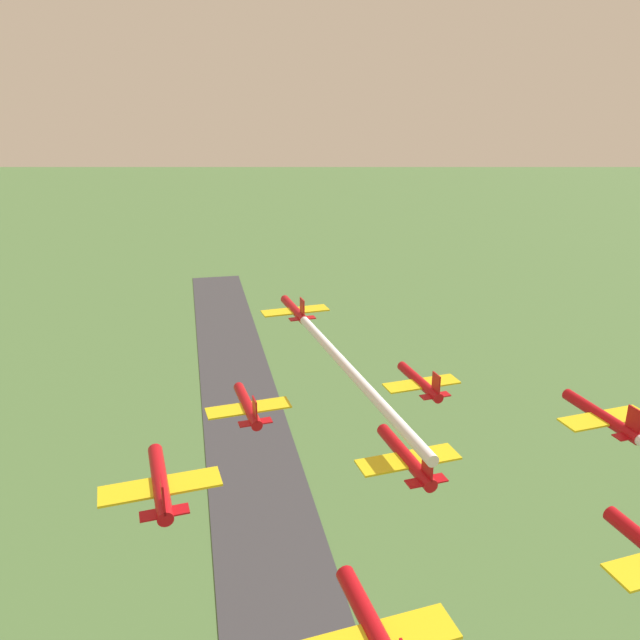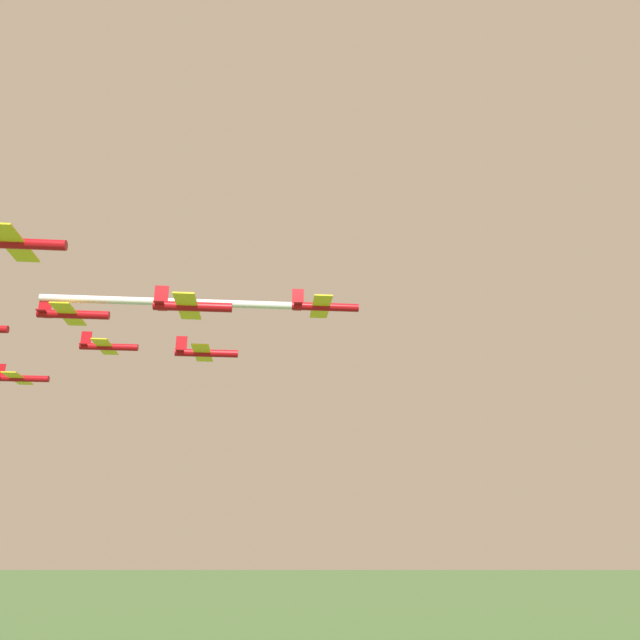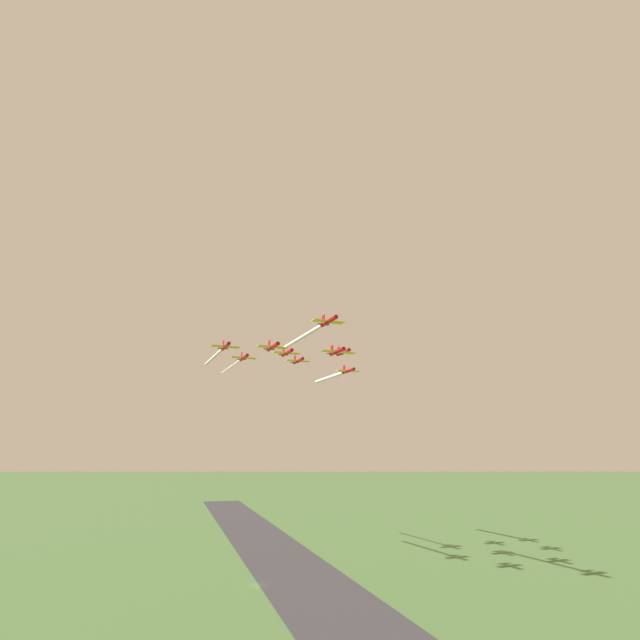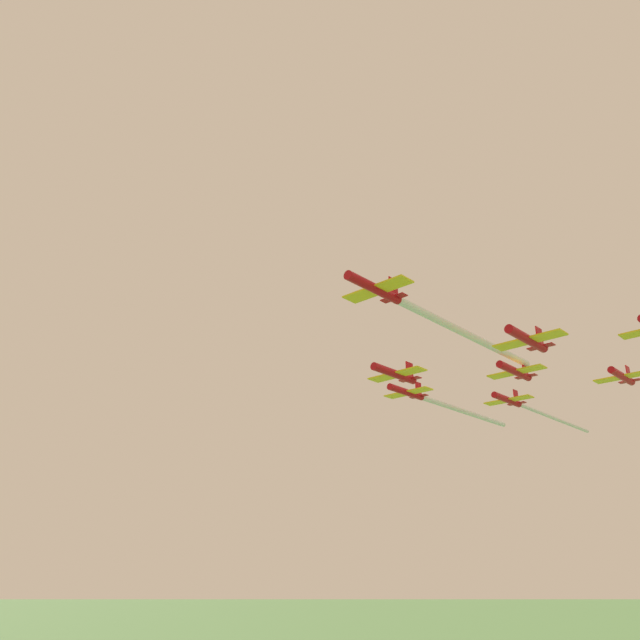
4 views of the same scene
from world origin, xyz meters
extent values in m
cylinder|color=#B20C14|center=(1.06, -27.92, 72.78)|extent=(4.84, 9.90, 1.24)
cube|color=yellow|center=(1.30, -27.29, 72.78)|extent=(9.80, 5.96, 0.20)
cube|color=#B20C14|center=(2.57, -24.03, 74.33)|extent=(0.80, 1.74, 2.48)
cube|color=#B20C14|center=(2.57, -24.03, 72.78)|extent=(3.81, 2.46, 0.14)
cylinder|color=#B20C14|center=(17.84, -14.70, 68.23)|extent=(4.84, 9.90, 1.24)
cube|color=yellow|center=(18.09, -14.07, 68.23)|extent=(9.80, 5.96, 0.20)
cube|color=#B20C14|center=(19.36, -10.82, 69.78)|extent=(0.80, 1.74, 2.48)
cube|color=#B20C14|center=(19.36, -10.82, 68.23)|extent=(3.81, 2.46, 0.14)
cylinder|color=#B20C14|center=(-2.34, -6.82, 68.05)|extent=(4.84, 9.90, 1.24)
cube|color=yellow|center=(-2.10, -6.19, 68.05)|extent=(9.80, 5.96, 0.20)
cube|color=#B20C14|center=(-0.83, -2.94, 69.60)|extent=(0.80, 1.74, 2.48)
cube|color=#B20C14|center=(-0.83, -2.94, 68.05)|extent=(3.81, 2.46, 0.14)
cylinder|color=#B20C14|center=(34.63, -1.48, 72.16)|extent=(4.84, 9.90, 1.24)
cube|color=yellow|center=(34.87, -0.85, 72.16)|extent=(9.80, 5.96, 0.20)
cube|color=#B20C14|center=(36.14, 2.40, 73.71)|extent=(0.80, 1.74, 2.48)
cube|color=#B20C14|center=(36.14, 2.40, 72.16)|extent=(3.81, 2.46, 0.14)
cylinder|color=#B20C14|center=(14.44, 6.39, 70.36)|extent=(4.84, 9.90, 1.24)
cube|color=yellow|center=(14.69, 7.02, 70.36)|extent=(9.80, 5.96, 0.20)
cube|color=#B20C14|center=(15.96, 10.28, 71.91)|extent=(0.80, 1.74, 2.48)
cube|color=#B20C14|center=(15.96, 10.28, 70.36)|extent=(3.81, 2.46, 0.14)
cylinder|color=#B20C14|center=(-5.74, 14.27, 70.90)|extent=(4.84, 9.90, 1.24)
cube|color=yellow|center=(-5.49, 14.90, 70.90)|extent=(9.80, 5.96, 0.20)
cube|color=#B20C14|center=(-4.22, 18.15, 72.45)|extent=(0.80, 1.74, 2.48)
cube|color=#B20C14|center=(-4.22, 18.15, 70.90)|extent=(3.81, 2.46, 0.14)
cylinder|color=#B20C14|center=(31.23, 19.61, 71.35)|extent=(4.84, 9.90, 1.24)
cube|color=yellow|center=(31.48, 20.24, 71.35)|extent=(9.80, 5.96, 0.20)
cylinder|color=white|center=(9.59, -6.04, 72.78)|extent=(14.44, 34.73, 1.12)
camera|label=1|loc=(51.87, 39.58, 100.94)|focal=35.00mm
camera|label=2|loc=(-77.61, 12.00, 38.87)|focal=35.00mm
camera|label=3|loc=(-95.53, -125.24, 36.49)|focal=28.00mm
camera|label=4|loc=(20.92, -96.10, 39.76)|focal=35.00mm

